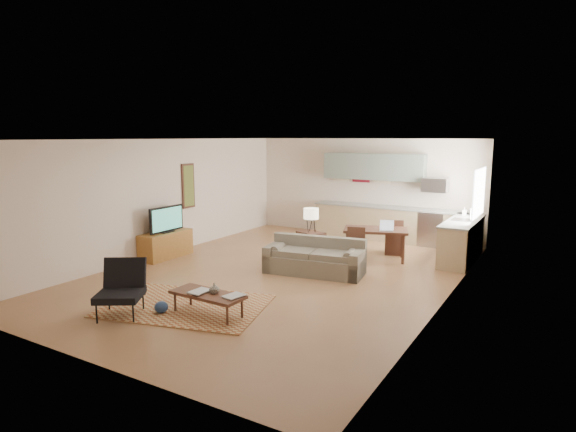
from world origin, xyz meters
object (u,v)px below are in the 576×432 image
Objects in this scene: armchair at (120,290)px; dining_table at (375,244)px; console_table at (311,247)px; coffee_table at (208,304)px; sofa at (314,256)px; tv_credenza at (166,245)px.

armchair is 5.75m from dining_table.
armchair is 1.28× the size of console_table.
coffee_table is 1.41× the size of armchair.
dining_table is at bearing 59.62° from sofa.
coffee_table is at bearing 0.71° from armchair.
tv_credenza is at bearing -170.97° from dining_table.
sofa is at bearing -130.53° from dining_table.
coffee_table is 1.79× the size of console_table.
armchair is (-1.49, -3.63, 0.07)m from sofa.
coffee_table is 3.69m from console_table.
sofa is 1.48× the size of dining_table.
sofa is 2.94m from coffee_table.
sofa reaches higher than console_table.
armchair is at bearing -131.13° from dining_table.
coffee_table is 0.87× the size of dining_table.
console_table is 1.48m from dining_table.
armchair is at bearing -82.97° from console_table.
tv_credenza is 3.34m from console_table.
coffee_table is (-0.35, -2.91, -0.17)m from sofa.
coffee_table is 0.95× the size of tv_credenza.
console_table is at bearing 23.54° from tv_credenza.
dining_table is at bearing 79.57° from coffee_table.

